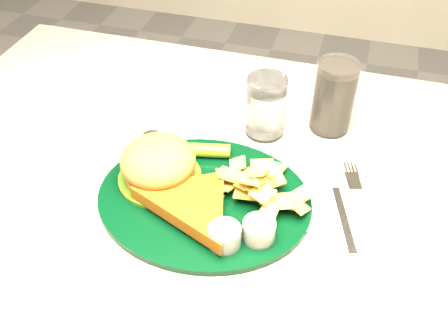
% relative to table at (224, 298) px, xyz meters
% --- Properties ---
extents(table, '(1.20, 0.80, 0.75)m').
position_rel_table_xyz_m(table, '(0.00, 0.00, 0.00)').
color(table, gray).
rests_on(table, ground).
extents(dinner_plate, '(0.36, 0.30, 0.08)m').
position_rel_table_xyz_m(dinner_plate, '(-0.01, -0.07, 0.41)').
color(dinner_plate, black).
rests_on(dinner_plate, table).
extents(water_glass, '(0.09, 0.09, 0.11)m').
position_rel_table_xyz_m(water_glass, '(0.04, 0.14, 0.43)').
color(water_glass, white).
rests_on(water_glass, table).
extents(cola_glass, '(0.10, 0.10, 0.14)m').
position_rel_table_xyz_m(cola_glass, '(0.15, 0.18, 0.44)').
color(cola_glass, black).
rests_on(cola_glass, table).
extents(fork_napkin, '(0.18, 0.21, 0.01)m').
position_rel_table_xyz_m(fork_napkin, '(0.21, -0.04, 0.38)').
color(fork_napkin, white).
rests_on(fork_napkin, table).
extents(spoon, '(0.12, 0.14, 0.01)m').
position_rel_table_xyz_m(spoon, '(-0.15, -0.01, 0.38)').
color(spoon, white).
rests_on(spoon, table).
extents(ramekin, '(0.04, 0.04, 0.02)m').
position_rel_table_xyz_m(ramekin, '(-0.21, 0.16, 0.39)').
color(ramekin, silver).
rests_on(ramekin, table).
extents(wrapped_straw, '(0.18, 0.11, 0.01)m').
position_rel_table_xyz_m(wrapped_straw, '(-0.06, 0.13, 0.38)').
color(wrapped_straw, white).
rests_on(wrapped_straw, table).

